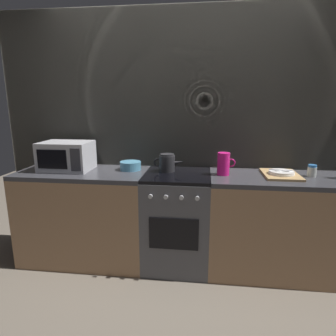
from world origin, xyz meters
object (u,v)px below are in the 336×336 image
object	(u,v)px
stove_unit	(177,220)
dish_pile	(281,174)
kettle	(167,163)
microwave	(67,156)
mixing_bowl	(131,166)
pitcher	(224,164)
spice_jar	(312,171)

from	to	relation	value
stove_unit	dish_pile	distance (m)	1.03
kettle	dish_pile	bearing A→B (deg)	-2.63
microwave	stove_unit	bearing A→B (deg)	-1.18
mixing_bowl	pitcher	xyz separation A→B (m)	(0.87, -0.08, 0.06)
kettle	spice_jar	distance (m)	1.28
stove_unit	dish_pile	world-z (taller)	dish_pile
dish_pile	microwave	bearing A→B (deg)	-179.67
microwave	kettle	world-z (taller)	microwave
microwave	pitcher	distance (m)	1.47
spice_jar	stove_unit	bearing A→B (deg)	-177.86
dish_pile	kettle	bearing A→B (deg)	177.37
pitcher	microwave	bearing A→B (deg)	179.68
stove_unit	mixing_bowl	bearing A→B (deg)	167.92
mixing_bowl	pitcher	distance (m)	0.88
microwave	mixing_bowl	bearing A→B (deg)	7.27
stove_unit	spice_jar	size ratio (longest dim) A/B	8.57
stove_unit	microwave	xyz separation A→B (m)	(-1.06, 0.02, 0.59)
pitcher	spice_jar	world-z (taller)	pitcher
kettle	spice_jar	world-z (taller)	kettle
microwave	kettle	distance (m)	0.96
microwave	pitcher	bearing A→B (deg)	-0.32
kettle	stove_unit	bearing A→B (deg)	-37.80
stove_unit	spice_jar	bearing A→B (deg)	2.14
microwave	pitcher	size ratio (longest dim) A/B	2.30
stove_unit	microwave	world-z (taller)	microwave
dish_pile	mixing_bowl	bearing A→B (deg)	177.29
kettle	dish_pile	world-z (taller)	kettle
microwave	spice_jar	xyz separation A→B (m)	(2.24, 0.02, -0.08)
dish_pile	spice_jar	world-z (taller)	spice_jar
dish_pile	spice_jar	bearing A→B (deg)	2.38
microwave	dish_pile	bearing A→B (deg)	0.33
dish_pile	spice_jar	distance (m)	0.26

